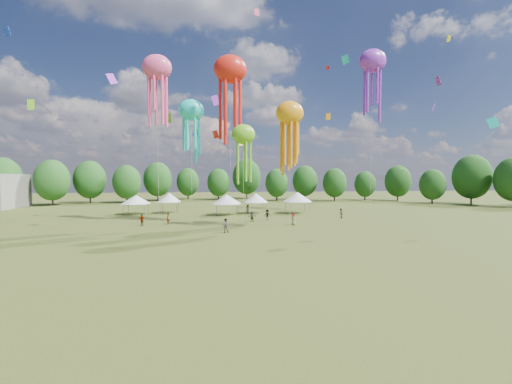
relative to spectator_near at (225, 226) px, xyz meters
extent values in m
plane|color=#384416|center=(4.48, -31.38, -0.92)|extent=(300.00, 300.00, 0.00)
imported|color=gray|center=(0.00, 0.00, 0.00)|extent=(0.93, 0.75, 1.84)
imported|color=gray|center=(5.17, 22.49, -0.05)|extent=(0.81, 0.99, 1.74)
imported|color=gray|center=(20.59, 12.29, -0.05)|extent=(0.76, 0.92, 1.74)
imported|color=gray|center=(7.38, 11.43, -0.03)|extent=(1.18, 0.73, 1.77)
imported|color=gray|center=(-12.12, 7.53, -0.06)|extent=(1.08, 0.66, 1.71)
imported|color=gray|center=(4.61, 9.77, -0.09)|extent=(1.54, 0.50, 1.66)
imported|color=gray|center=(-8.51, 8.66, -0.07)|extent=(0.44, 0.64, 1.70)
imported|color=gray|center=(10.41, 5.54, -0.04)|extent=(1.00, 0.99, 1.75)
cylinder|color=#47474C|center=(-18.57, 21.48, 0.07)|extent=(0.08, 0.08, 1.98)
cylinder|color=#47474C|center=(-18.57, 25.34, 0.07)|extent=(0.08, 0.08, 1.98)
cylinder|color=#47474C|center=(-14.71, 21.48, 0.07)|extent=(0.08, 0.08, 1.98)
cylinder|color=#47474C|center=(-14.71, 25.34, 0.07)|extent=(0.08, 0.08, 1.98)
cube|color=white|center=(-16.64, 23.41, 1.11)|extent=(4.26, 4.26, 0.10)
cone|color=white|center=(-16.64, 23.41, 2.01)|extent=(5.54, 5.54, 1.70)
cylinder|color=#47474C|center=(-12.09, 23.36, 0.16)|extent=(0.08, 0.08, 2.16)
cylinder|color=#47474C|center=(-12.09, 26.53, 0.16)|extent=(0.08, 0.08, 2.16)
cylinder|color=#47474C|center=(-8.91, 23.36, 0.16)|extent=(0.08, 0.08, 2.16)
cylinder|color=#47474C|center=(-8.91, 26.53, 0.16)|extent=(0.08, 0.08, 2.16)
cube|color=white|center=(-10.50, 24.94, 1.29)|extent=(3.58, 3.58, 0.10)
cone|color=white|center=(-10.50, 24.94, 2.26)|extent=(4.65, 4.65, 1.85)
cylinder|color=#47474C|center=(-1.04, 17.97, 0.12)|extent=(0.08, 0.08, 2.07)
cylinder|color=#47474C|center=(-1.04, 21.82, 0.12)|extent=(0.08, 0.08, 2.07)
cylinder|color=#47474C|center=(2.81, 17.97, 0.12)|extent=(0.08, 0.08, 2.07)
cylinder|color=#47474C|center=(2.81, 21.82, 0.12)|extent=(0.08, 0.08, 2.07)
cube|color=white|center=(0.88, 19.90, 1.21)|extent=(4.25, 4.25, 0.10)
cone|color=white|center=(0.88, 19.90, 2.15)|extent=(5.53, 5.53, 1.78)
cylinder|color=#47474C|center=(5.16, 20.69, 0.14)|extent=(0.08, 0.08, 2.11)
cylinder|color=#47474C|center=(5.16, 24.02, 0.14)|extent=(0.08, 0.08, 2.11)
cylinder|color=#47474C|center=(8.48, 20.69, 0.14)|extent=(0.08, 0.08, 2.11)
cylinder|color=#47474C|center=(8.48, 24.02, 0.14)|extent=(0.08, 0.08, 2.11)
cube|color=white|center=(6.82, 22.36, 1.24)|extent=(3.73, 3.73, 0.10)
cone|color=white|center=(6.82, 22.36, 2.20)|extent=(4.85, 4.85, 1.81)
cylinder|color=#47474C|center=(13.06, 19.29, 0.21)|extent=(0.08, 0.08, 2.25)
cylinder|color=#47474C|center=(13.06, 23.30, 0.21)|extent=(0.08, 0.08, 2.25)
cylinder|color=#47474C|center=(17.07, 19.29, 0.21)|extent=(0.08, 0.08, 2.25)
cylinder|color=#47474C|center=(17.07, 23.30, 0.21)|extent=(0.08, 0.08, 2.25)
cube|color=white|center=(15.06, 21.30, 1.39)|extent=(4.41, 4.41, 0.10)
cone|color=white|center=(15.06, 21.30, 2.40)|extent=(5.73, 5.73, 1.93)
ellipsoid|color=#19D9CD|center=(-4.88, 9.01, 16.60)|extent=(3.88, 2.72, 3.30)
cylinder|color=beige|center=(-4.88, 9.01, 7.84)|extent=(0.03, 0.03, 17.52)
ellipsoid|color=red|center=(1.02, 7.09, 22.38)|extent=(4.94, 3.46, 4.20)
cylinder|color=beige|center=(1.02, 7.09, 10.73)|extent=(0.03, 0.03, 23.30)
ellipsoid|color=orange|center=(8.93, 1.91, 15.08)|extent=(3.86, 2.70, 3.28)
cylinder|color=beige|center=(8.93, 1.91, 7.08)|extent=(0.03, 0.03, 16.00)
ellipsoid|color=#FF4B89|center=(-9.96, 9.34, 22.96)|extent=(4.44, 3.11, 3.78)
cylinder|color=beige|center=(-9.96, 9.34, 11.02)|extent=(0.03, 0.03, 23.88)
ellipsoid|color=#70C11F|center=(2.65, 3.25, 12.27)|extent=(3.29, 2.30, 2.80)
cylinder|color=beige|center=(2.65, 3.25, 5.67)|extent=(0.03, 0.03, 13.18)
ellipsoid|color=purple|center=(29.43, 19.05, 29.08)|extent=(5.33, 3.73, 4.53)
cylinder|color=beige|center=(29.43, 19.05, 14.08)|extent=(0.03, 0.03, 30.00)
cube|color=#FF4B89|center=(4.31, 1.67, 28.21)|extent=(0.78, 0.24, 0.98)
cube|color=purple|center=(-1.15, 25.89, 22.14)|extent=(1.95, 0.86, 2.37)
cube|color=red|center=(25.23, 32.97, 32.19)|extent=(0.87, 0.50, 1.10)
cube|color=yellow|center=(3.35, 19.28, 12.87)|extent=(1.13, 0.84, 1.45)
cube|color=purple|center=(31.77, 3.13, 20.64)|extent=(0.55, 1.07, 1.26)
cube|color=#70C11F|center=(-10.77, 28.25, 18.76)|extent=(1.11, 1.92, 2.38)
cube|color=blue|center=(-28.57, 5.54, 25.58)|extent=(0.96, 0.75, 1.11)
cube|color=#19D9CD|center=(24.63, 21.01, 29.81)|extent=(1.83, 0.83, 1.91)
cube|color=purple|center=(40.84, 16.66, 19.88)|extent=(1.53, 1.46, 2.19)
cube|color=orange|center=(26.51, 35.92, 21.31)|extent=(1.32, 0.70, 1.68)
cube|color=yellow|center=(31.51, 0.76, 25.83)|extent=(0.73, 0.54, 0.91)
cube|color=#70C11F|center=(-33.54, 20.30, 19.13)|extent=(1.01, 1.82, 1.97)
cube|color=blue|center=(-4.64, 16.40, 14.17)|extent=(1.32, 0.60, 1.60)
cube|color=#19D9CD|center=(39.61, 1.56, 14.36)|extent=(1.24, 1.39, 1.92)
cube|color=purple|center=(-13.94, 0.56, 18.49)|extent=(1.26, 0.83, 1.56)
cube|color=red|center=(-1.12, 27.96, 15.43)|extent=(1.46, 1.04, 1.75)
cylinder|color=#38281C|center=(-55.67, 49.13, 0.85)|extent=(0.44, 0.44, 3.53)
ellipsoid|color=#1F4B19|center=(-55.67, 49.13, 5.93)|extent=(8.83, 8.83, 11.04)
cylinder|color=#38281C|center=(-42.70, 46.80, 0.76)|extent=(0.44, 0.44, 3.36)
ellipsoid|color=#1F4B19|center=(-42.70, 46.80, 5.60)|extent=(8.40, 8.40, 10.51)
cylinder|color=#38281C|center=(-36.21, 54.11, 0.79)|extent=(0.44, 0.44, 3.41)
ellipsoid|color=#1F4B19|center=(-36.21, 54.11, 5.69)|extent=(8.53, 8.53, 10.66)
cylinder|color=#38281C|center=(-26.12, 53.64, 0.61)|extent=(0.44, 0.44, 3.07)
ellipsoid|color=#1F4B19|center=(-26.12, 53.64, 5.02)|extent=(7.66, 7.66, 9.58)
cylinder|color=#38281C|center=(-19.03, 61.95, 0.80)|extent=(0.44, 0.44, 3.43)
ellipsoid|color=#1F4B19|center=(-19.03, 61.95, 5.73)|extent=(8.58, 8.58, 10.73)
cylinder|color=#38281C|center=(-10.28, 67.57, 0.56)|extent=(0.44, 0.44, 2.95)
ellipsoid|color=#1F4B19|center=(-10.28, 67.57, 4.79)|extent=(7.37, 7.37, 9.21)
cylinder|color=#38281C|center=(-0.22, 63.68, 0.53)|extent=(0.44, 0.44, 2.89)
ellipsoid|color=#1F4B19|center=(-0.22, 63.68, 4.69)|extent=(7.23, 7.23, 9.04)
cylinder|color=#38281C|center=(9.39, 68.11, 1.00)|extent=(0.44, 0.44, 3.84)
ellipsoid|color=#1F4B19|center=(9.39, 68.11, 6.52)|extent=(9.60, 9.60, 11.99)
cylinder|color=#38281C|center=(17.67, 57.06, 0.50)|extent=(0.44, 0.44, 2.84)
ellipsoid|color=#1F4B19|center=(17.67, 57.06, 4.59)|extent=(7.11, 7.11, 8.89)
cylinder|color=#38281C|center=(27.41, 59.65, 0.66)|extent=(0.44, 0.44, 3.16)
ellipsoid|color=#1F4B19|center=(27.41, 59.65, 5.21)|extent=(7.91, 7.91, 9.88)
cylinder|color=#38281C|center=(35.17, 53.90, 0.52)|extent=(0.44, 0.44, 2.88)
ellipsoid|color=#1F4B19|center=(35.17, 53.90, 4.67)|extent=(7.21, 7.21, 9.01)
cylinder|color=#38281C|center=(45.99, 55.86, 0.40)|extent=(0.44, 0.44, 2.63)
ellipsoid|color=#1F4B19|center=(45.99, 55.86, 4.18)|extent=(6.57, 6.57, 8.22)
cylinder|color=#38281C|center=(54.99, 52.35, 0.65)|extent=(0.44, 0.44, 3.13)
ellipsoid|color=#1F4B19|center=(54.99, 52.35, 5.14)|extent=(7.81, 7.81, 9.77)
cylinder|color=#38281C|center=(58.12, 40.43, 0.44)|extent=(0.44, 0.44, 2.72)
ellipsoid|color=#1F4B19|center=(58.12, 40.43, 4.35)|extent=(6.80, 6.80, 8.50)
cylinder|color=#38281C|center=(67.44, 37.54, 0.99)|extent=(0.44, 0.44, 3.81)
ellipsoid|color=#1F4B19|center=(67.44, 37.54, 6.46)|extent=(9.52, 9.52, 11.90)
camera|label=1|loc=(-1.28, -42.12, 6.23)|focal=22.80mm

